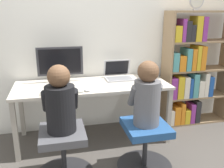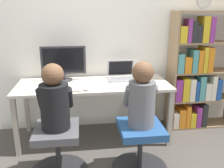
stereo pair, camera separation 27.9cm
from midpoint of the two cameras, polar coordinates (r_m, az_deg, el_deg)
ground_plane at (r=2.92m, az=-0.73°, el=-15.30°), size 14.00×14.00×0.00m
wall_back at (r=3.22m, az=-2.37°, el=12.31°), size 10.00×0.05×2.60m
desk at (r=2.95m, az=-1.53°, el=-1.29°), size 1.79×0.67×0.70m
desktop_monitor at (r=3.05m, az=-8.47°, el=4.76°), size 0.54×0.20×0.42m
laptop at (r=3.12m, az=4.76°, el=1.96°), size 0.34×0.28×0.23m
keyboard at (r=2.70m, az=-8.72°, el=-1.33°), size 0.43×0.17×0.03m
computer_mouse_by_keyboard at (r=2.69m, az=-2.97°, el=-1.18°), size 0.07×0.09×0.03m
office_chair_left at (r=2.49m, az=-9.03°, el=-14.89°), size 0.55×0.55×0.49m
office_chair_right at (r=2.54m, az=9.67°, el=-14.22°), size 0.55×0.55×0.49m
person_at_monitor at (r=2.27m, az=-9.61°, el=-3.70°), size 0.32×0.28×0.61m
person_at_laptop at (r=2.32m, az=10.26°, el=-3.02°), size 0.30×0.28×0.62m
bookshelf at (r=3.48m, az=21.17°, el=1.89°), size 0.92×0.30×1.53m
desk_clock at (r=3.30m, az=22.62°, el=17.13°), size 0.19×0.03×0.21m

